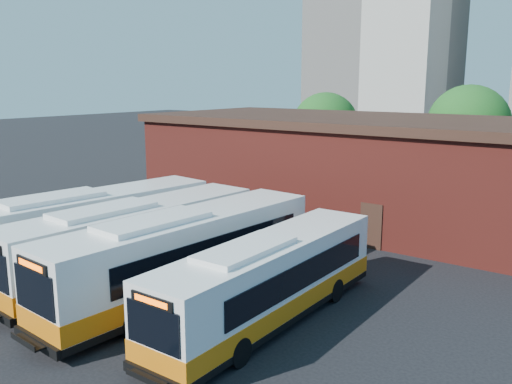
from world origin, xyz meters
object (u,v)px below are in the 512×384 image
Objects in this scene: bus_west at (86,232)px; bus_east at (269,283)px; bus_midwest at (135,244)px; bus_mideast at (185,259)px.

bus_west is 1.14× the size of bus_east.
bus_mideast is at bearing -0.08° from bus_midwest.
bus_west is 3.27m from bus_midwest.
bus_midwest reaches higher than bus_east.
bus_midwest is at bearing 178.85° from bus_east.
bus_mideast is (6.52, -0.08, -0.01)m from bus_west.
bus_east is (3.99, 0.14, -0.18)m from bus_mideast.
bus_west is at bearing -173.83° from bus_midwest.
bus_mideast reaches higher than bus_midwest.
bus_west is at bearing 179.79° from bus_east.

